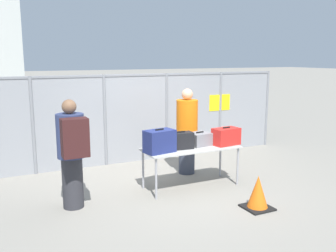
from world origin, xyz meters
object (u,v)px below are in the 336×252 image
object	(u,v)px
suitcase_black	(180,141)
security_worker_near	(187,130)
traffic_cone	(258,194)
traveler_hooded	(72,150)
suitcase_navy	(160,141)
suitcase_grey	(200,139)
utility_trailer	(185,127)
suitcase_red	(226,136)
inspection_table	(191,151)

from	to	relation	value
suitcase_black	security_worker_near	xyz separation A→B (m)	(0.54, 0.75, 0.01)
suitcase_black	traffic_cone	xyz separation A→B (m)	(0.67, -1.35, -0.64)
traveler_hooded	suitcase_navy	bearing A→B (deg)	-15.83
traveler_hooded	security_worker_near	bearing A→B (deg)	1.89
suitcase_grey	utility_trailer	xyz separation A→B (m)	(1.44, 3.26, -0.45)
suitcase_red	security_worker_near	bearing A→B (deg)	113.62
traveler_hooded	security_worker_near	size ratio (longest dim) A/B	0.99
suitcase_black	traveler_hooded	size ratio (longest dim) A/B	0.27
security_worker_near	traffic_cone	bearing A→B (deg)	105.63
suitcase_navy	traffic_cone	distance (m)	1.83
traveler_hooded	traffic_cone	distance (m)	2.97
suitcase_red	utility_trailer	world-z (taller)	suitcase_red
inspection_table	security_worker_near	xyz separation A→B (m)	(0.32, 0.76, 0.22)
security_worker_near	traffic_cone	size ratio (longest dim) A/B	3.25
inspection_table	traffic_cone	size ratio (longest dim) A/B	3.33
security_worker_near	utility_trailer	world-z (taller)	security_worker_near
inspection_table	suitcase_grey	xyz separation A→B (m)	(0.23, 0.09, 0.18)
suitcase_grey	traffic_cone	bearing A→B (deg)	-81.18
utility_trailer	traffic_cone	bearing A→B (deg)	-104.56
suitcase_navy	suitcase_black	distance (m)	0.45
suitcase_red	suitcase_black	bearing A→B (deg)	173.90
inspection_table	suitcase_grey	bearing A→B (deg)	21.00
suitcase_grey	security_worker_near	size ratio (longest dim) A/B	0.25
utility_trailer	suitcase_grey	bearing A→B (deg)	-113.82
inspection_table	suitcase_red	size ratio (longest dim) A/B	3.36
utility_trailer	suitcase_black	bearing A→B (deg)	-119.43
suitcase_grey	suitcase_navy	bearing A→B (deg)	-170.76
suitcase_red	traffic_cone	xyz separation A→B (m)	(-0.24, -1.26, -0.65)
security_worker_near	traffic_cone	world-z (taller)	security_worker_near
suitcase_navy	suitcase_black	xyz separation A→B (m)	(0.44, 0.07, -0.05)
suitcase_grey	security_worker_near	bearing A→B (deg)	81.94
inspection_table	suitcase_red	world-z (taller)	suitcase_red
suitcase_black	suitcase_red	world-z (taller)	suitcase_red
suitcase_grey	suitcase_red	world-z (taller)	suitcase_red
inspection_table	suitcase_grey	distance (m)	0.30
traveler_hooded	utility_trailer	distance (m)	5.16
traveler_hooded	utility_trailer	size ratio (longest dim) A/B	0.49
suitcase_black	traffic_cone	distance (m)	1.64
traveler_hooded	traffic_cone	world-z (taller)	traveler_hooded
inspection_table	utility_trailer	xyz separation A→B (m)	(1.67, 3.35, -0.27)
traveler_hooded	traffic_cone	bearing A→B (deg)	-42.76
suitcase_black	security_worker_near	distance (m)	0.92
suitcase_black	suitcase_grey	world-z (taller)	suitcase_black
suitcase_grey	utility_trailer	size ratio (longest dim) A/B	0.13
suitcase_grey	traveler_hooded	bearing A→B (deg)	-175.88
traffic_cone	suitcase_grey	bearing A→B (deg)	98.82
security_worker_near	utility_trailer	xyz separation A→B (m)	(1.35, 2.60, -0.49)
suitcase_navy	inspection_table	bearing A→B (deg)	4.94
utility_trailer	suitcase_red	bearing A→B (deg)	-105.86
suitcase_navy	traveler_hooded	distance (m)	1.49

